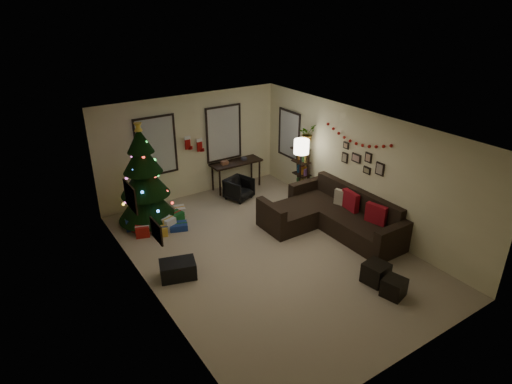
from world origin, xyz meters
TOP-DOWN VIEW (x-y plane):
  - floor at (0.00, 0.00)m, footprint 7.00×7.00m
  - ceiling at (0.00, 0.00)m, footprint 7.00×7.00m
  - wall_back at (0.00, 3.50)m, footprint 5.00×0.00m
  - wall_front at (0.00, -3.50)m, footprint 5.00×0.00m
  - wall_left at (-2.50, 0.00)m, footprint 0.00×7.00m
  - wall_right at (2.50, 0.00)m, footprint 0.00×7.00m
  - window_back_left at (-0.95, 3.47)m, footprint 1.05×0.06m
  - window_back_right at (0.95, 3.47)m, footprint 1.05×0.06m
  - window_right_wall at (2.47, 2.55)m, footprint 0.06×0.90m
  - christmas_tree at (-1.61, 2.63)m, footprint 1.36×1.36m
  - presents at (-1.41, 2.23)m, footprint 1.50×1.01m
  - sofa at (1.81, 0.06)m, footprint 2.05×2.97m
  - pillow_red_a at (2.21, -0.88)m, footprint 0.23×0.49m
  - pillow_red_b at (2.21, -0.11)m, footprint 0.19×0.50m
  - pillow_cream at (2.21, 0.15)m, footprint 0.23×0.39m
  - ottoman_near at (1.12, -1.94)m, footprint 0.48×0.48m
  - ottoman_far at (1.08, -2.41)m, footprint 0.45×0.45m
  - desk at (1.18, 3.22)m, footprint 1.43×0.51m
  - desk_chair at (0.86, 2.57)m, footprint 0.70×0.68m
  - bookshelf at (2.30, 1.75)m, footprint 0.30×0.47m
  - potted_plant at (2.30, 1.63)m, footprint 0.61×0.56m
  - floor_lamp at (1.95, 1.40)m, footprint 0.37×0.37m
  - art_map at (-2.48, 0.80)m, footprint 0.04×0.60m
  - art_abstract at (-2.48, -0.41)m, footprint 0.04×0.45m
  - gallery at (2.48, -0.07)m, footprint 0.03×1.25m
  - garland at (2.45, 0.12)m, footprint 0.08×1.90m
  - stocking_left at (-0.14, 3.36)m, footprint 0.20×0.05m
  - stocking_right at (0.19, 3.37)m, footprint 0.20×0.05m
  - storage_bin at (-1.92, 0.25)m, footprint 0.77×0.62m

SIDE VIEW (x-z plane):
  - floor at x=0.00m, z-range 0.00..0.00m
  - presents at x=-1.41m, z-range -0.03..0.27m
  - storage_bin at x=-1.92m, z-range 0.00..0.33m
  - ottoman_far at x=1.08m, z-range 0.00..0.35m
  - ottoman_near at x=1.12m, z-range 0.00..0.40m
  - desk_chair at x=0.86m, z-range 0.00..0.58m
  - sofa at x=1.81m, z-range -0.16..0.75m
  - pillow_cream at x=2.21m, z-range 0.44..0.82m
  - pillow_red_a at x=2.21m, z-range 0.40..0.88m
  - pillow_red_b at x=2.21m, z-range 0.40..0.88m
  - desk at x=1.18m, z-range 0.30..1.07m
  - bookshelf at x=2.30m, z-range -0.02..1.57m
  - christmas_tree at x=-1.61m, z-range -0.22..2.31m
  - wall_left at x=-2.50m, z-range -2.15..4.85m
  - wall_right at x=2.50m, z-range -2.15..4.85m
  - wall_back at x=0.00m, z-range -1.15..3.85m
  - wall_front at x=0.00m, z-range -1.15..3.85m
  - stocking_right at x=0.19m, z-range 1.21..1.57m
  - floor_lamp at x=1.95m, z-range 0.59..2.34m
  - window_right_wall at x=2.47m, z-range 0.85..2.15m
  - art_abstract at x=-2.48m, z-range 1.33..1.68m
  - stocking_left at x=-0.14m, z-range 1.34..1.70m
  - window_back_left at x=-0.95m, z-range 0.80..2.30m
  - window_back_right at x=0.95m, z-range 0.80..2.30m
  - gallery at x=2.48m, z-range 1.30..1.84m
  - art_map at x=-2.48m, z-range 1.39..1.89m
  - potted_plant at x=2.30m, z-range 1.56..2.14m
  - garland at x=2.45m, z-range 1.89..2.19m
  - ceiling at x=0.00m, z-range 2.70..2.70m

